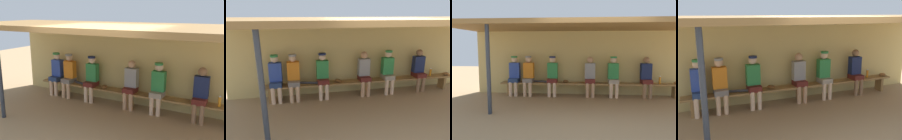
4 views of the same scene
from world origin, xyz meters
TOP-DOWN VIEW (x-y plane):
  - ground_plane at (0.00, 0.00)m, footprint 24.00×24.00m
  - back_wall at (0.00, 2.00)m, footprint 8.00×0.20m
  - dugout_roof at (0.00, 0.70)m, footprint 8.00×2.80m
  - support_post at (-2.54, -0.55)m, footprint 0.10×0.10m
  - bench at (0.00, 1.55)m, footprint 6.00×0.36m
  - player_near_post at (0.77, 1.55)m, footprint 0.34×0.42m
  - player_leftmost at (-1.25, 1.55)m, footprint 0.34×0.42m
  - player_middle at (-2.08, 1.55)m, footprint 0.34×0.42m
  - player_in_white at (1.84, 1.55)m, footprint 0.34×0.42m
  - player_in_red at (0.01, 1.55)m, footprint 0.34×0.42m
  - player_in_blue at (-2.57, 1.55)m, footprint 0.34×0.42m
  - water_bottle_orange at (2.27, 1.55)m, footprint 0.07×0.07m
  - baseball_glove_dark_brown at (-0.80, 1.54)m, footprint 0.27×0.29m
  - baseball_bat at (-1.63, 1.55)m, footprint 0.85×0.25m

SIDE VIEW (x-z plane):
  - ground_plane at x=0.00m, z-range 0.00..0.00m
  - bench at x=0.00m, z-range 0.16..0.62m
  - baseball_bat at x=-1.63m, z-range 0.46..0.53m
  - baseball_glove_dark_brown at x=-0.80m, z-range 0.46..0.55m
  - water_bottle_orange at x=2.27m, z-range 0.45..0.71m
  - player_in_white at x=1.84m, z-range 0.06..1.40m
  - player_in_red at x=0.01m, z-range 0.06..1.40m
  - player_near_post at x=0.77m, z-range 0.07..1.42m
  - player_leftmost at x=-1.25m, z-range 0.07..1.42m
  - player_middle at x=-2.08m, z-range 0.07..1.42m
  - player_in_blue at x=-2.57m, z-range 0.07..1.42m
  - back_wall at x=0.00m, z-range 0.00..2.20m
  - support_post at x=-2.54m, z-range 0.00..2.20m
  - dugout_roof at x=0.00m, z-range 2.20..2.32m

